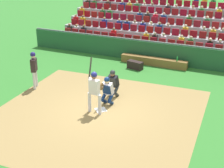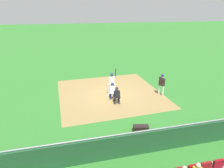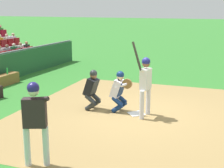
{
  "view_description": "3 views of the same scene",
  "coord_description": "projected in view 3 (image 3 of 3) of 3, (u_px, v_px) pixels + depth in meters",
  "views": [
    {
      "loc": [
        -5.43,
        10.95,
        6.3
      ],
      "look_at": [
        -0.11,
        -0.88,
        0.86
      ],
      "focal_mm": 53.13,
      "sensor_mm": 36.0,
      "label": 1
    },
    {
      "loc": [
        -3.3,
        -13.91,
        6.53
      ],
      "look_at": [
        -0.11,
        -0.75,
        1.28
      ],
      "focal_mm": 31.46,
      "sensor_mm": 36.0,
      "label": 2
    },
    {
      "loc": [
        8.95,
        2.88,
        3.2
      ],
      "look_at": [
        0.41,
        -0.63,
        0.98
      ],
      "focal_mm": 51.9,
      "sensor_mm": 36.0,
      "label": 3
    }
  ],
  "objects": [
    {
      "name": "home_plate_marker",
      "position": [
        136.0,
        114.0,
        9.85
      ],
      "size": [
        0.62,
        0.62,
        0.02
      ],
      "primitive_type": "cube",
      "rotation": [
        0.0,
        0.0,
        0.79
      ],
      "color": "white",
      "rests_on": "infield_dirt_patch"
    },
    {
      "name": "catcher_crouching",
      "position": [
        119.0,
        89.0,
        9.92
      ],
      "size": [
        0.47,
        0.72,
        1.31
      ],
      "color": "navy",
      "rests_on": "ground_plane"
    },
    {
      "name": "ground_plane",
      "position": [
        136.0,
        114.0,
        9.86
      ],
      "size": [
        160.0,
        160.0,
        0.0
      ],
      "primitive_type": "plane",
      "color": "#30762B"
    },
    {
      "name": "infield_dirt_patch",
      "position": [
        152.0,
        116.0,
        9.67
      ],
      "size": [
        8.44,
        8.48,
        0.01
      ],
      "primitive_type": "cube",
      "rotation": [
        0.0,
        0.0,
        0.04
      ],
      "color": "olive",
      "rests_on": "ground_plane"
    },
    {
      "name": "batter_at_plate",
      "position": [
        145.0,
        80.0,
        9.37
      ],
      "size": [
        0.63,
        0.48,
        2.25
      ],
      "color": "silver",
      "rests_on": "ground_plane"
    },
    {
      "name": "on_deck_batter",
      "position": [
        35.0,
        116.0,
        6.43
      ],
      "size": [
        0.38,
        0.56,
        1.77
      ],
      "color": "silver",
      "rests_on": "ground_plane"
    },
    {
      "name": "water_bottle_on_bench",
      "position": [
        7.0,
        71.0,
        13.48
      ],
      "size": [
        0.07,
        0.07,
        0.26
      ],
      "primitive_type": "cylinder",
      "color": "green",
      "rests_on": "dugout_bench"
    },
    {
      "name": "home_plate_umpire",
      "position": [
        92.0,
        88.0,
        10.15
      ],
      "size": [
        0.47,
        0.47,
        1.3
      ],
      "color": "#25292A",
      "rests_on": "ground_plane"
    }
  ]
}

